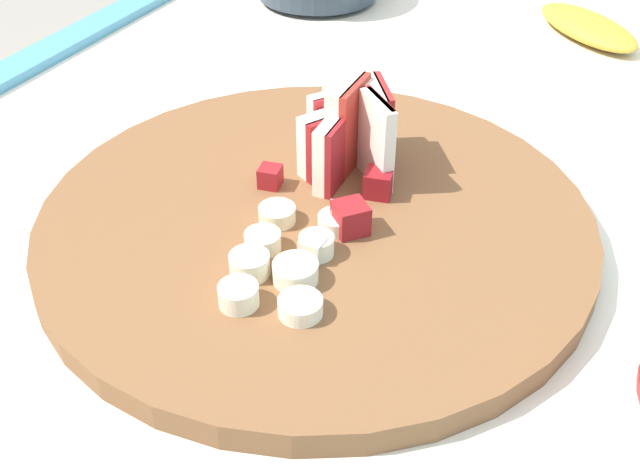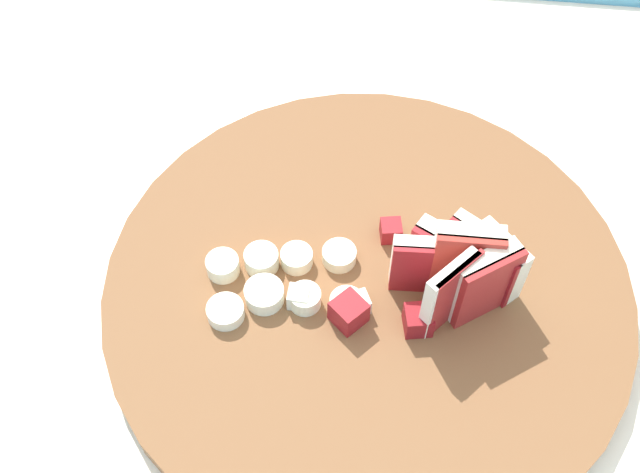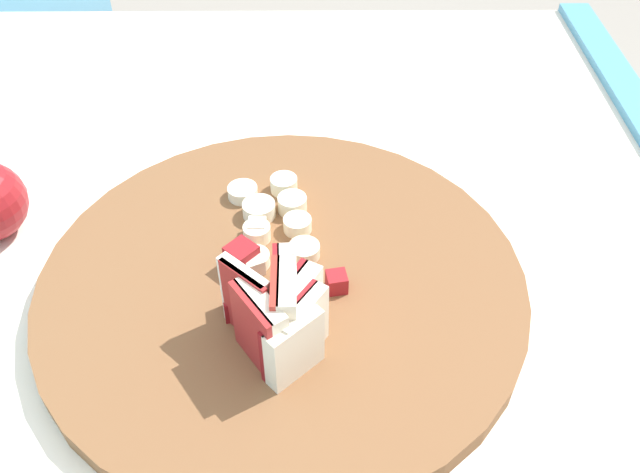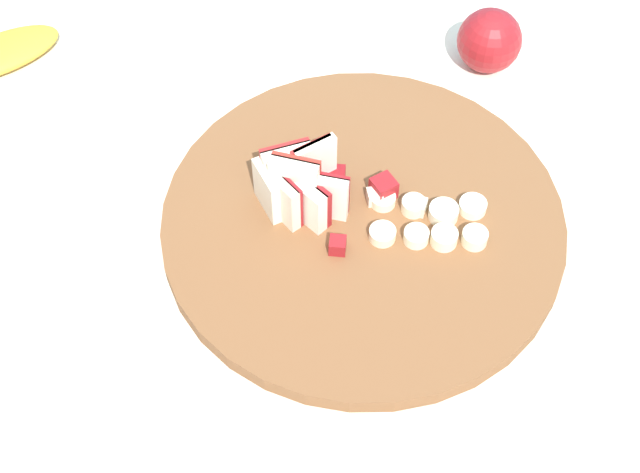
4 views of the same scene
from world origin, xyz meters
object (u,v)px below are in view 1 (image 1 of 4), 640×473
cutting_board (315,221)px  banana_peel (588,27)px  banana_slice_rows (284,259)px  apple_wedge_fan (351,131)px  apple_dice_pile (342,205)px

cutting_board → banana_peel: banana_peel is taller
cutting_board → banana_slice_rows: size_ratio=3.30×
cutting_board → banana_slice_rows: bearing=8.6°
apple_wedge_fan → banana_peel: (-0.38, 0.11, -0.04)m
banana_slice_rows → banana_peel: banana_slice_rows is taller
apple_wedge_fan → apple_dice_pile: bearing=18.8°
apple_wedge_fan → apple_dice_pile: size_ratio=0.91×
banana_slice_rows → banana_peel: (-0.51, 0.10, -0.01)m
cutting_board → apple_wedge_fan: apple_wedge_fan is taller
apple_wedge_fan → banana_peel: bearing=163.5°
cutting_board → apple_wedge_fan: bearing=-177.8°
apple_wedge_fan → banana_slice_rows: bearing=5.4°
cutting_board → banana_slice_rows: banana_slice_rows is taller
cutting_board → apple_dice_pile: size_ratio=3.71×
cutting_board → apple_wedge_fan: size_ratio=4.08×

